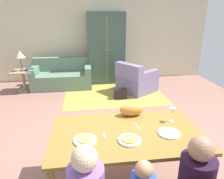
# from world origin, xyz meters

# --- Properties ---
(ground_plane) EXTENTS (7.06, 6.13, 0.02)m
(ground_plane) POSITION_xyz_m (0.00, 0.47, -0.01)
(ground_plane) COLOR #916558
(back_wall) EXTENTS (7.06, 0.10, 2.70)m
(back_wall) POSITION_xyz_m (0.00, 3.58, 1.35)
(back_wall) COLOR beige
(back_wall) RESTS_ON ground_plane
(dining_table) EXTENTS (1.71, 1.02, 0.76)m
(dining_table) POSITION_xyz_m (0.01, -1.16, 0.69)
(dining_table) COLOR olive
(dining_table) RESTS_ON ground_plane
(plate_near_man) EXTENTS (0.25, 0.25, 0.02)m
(plate_near_man) POSITION_xyz_m (-0.45, -1.28, 0.77)
(plate_near_man) COLOR white
(plate_near_man) RESTS_ON dining_table
(pizza_near_man) EXTENTS (0.17, 0.17, 0.01)m
(pizza_near_man) POSITION_xyz_m (-0.45, -1.28, 0.78)
(pizza_near_man) COLOR #E2A353
(pizza_near_man) RESTS_ON plate_near_man
(plate_near_child) EXTENTS (0.25, 0.25, 0.02)m
(plate_near_child) POSITION_xyz_m (0.01, -1.34, 0.77)
(plate_near_child) COLOR white
(plate_near_child) RESTS_ON dining_table
(pizza_near_child) EXTENTS (0.17, 0.17, 0.01)m
(pizza_near_child) POSITION_xyz_m (0.01, -1.34, 0.78)
(pizza_near_child) COLOR #D9974B
(pizza_near_child) RESTS_ON plate_near_child
(plate_near_woman) EXTENTS (0.25, 0.25, 0.02)m
(plate_near_woman) POSITION_xyz_m (0.48, -1.26, 0.77)
(plate_near_woman) COLOR white
(plate_near_woman) RESTS_ON dining_table
(wine_glass) EXTENTS (0.07, 0.07, 0.19)m
(wine_glass) POSITION_xyz_m (0.63, -0.98, 0.89)
(wine_glass) COLOR silver
(wine_glass) RESTS_ON dining_table
(fork) EXTENTS (0.03, 0.15, 0.01)m
(fork) POSITION_xyz_m (-0.24, -1.21, 0.76)
(fork) COLOR silver
(fork) RESTS_ON dining_table
(knife) EXTENTS (0.03, 0.17, 0.01)m
(knife) POSITION_xyz_m (0.17, -1.06, 0.76)
(knife) COLOR silver
(knife) RESTS_ON dining_table
(cat) EXTENTS (0.32, 0.16, 0.17)m
(cat) POSITION_xyz_m (0.16, -0.75, 0.84)
(cat) COLOR orange
(cat) RESTS_ON dining_table
(area_rug) EXTENTS (2.60, 1.80, 0.01)m
(area_rug) POSITION_xyz_m (0.32, 1.99, 0.00)
(area_rug) COLOR #A89840
(area_rug) RESTS_ON ground_plane
(couch) EXTENTS (1.68, 0.86, 0.82)m
(couch) POSITION_xyz_m (-1.10, 2.85, 0.30)
(couch) COLOR slate
(couch) RESTS_ON ground_plane
(armchair) EXTENTS (1.19, 1.19, 0.82)m
(armchair) POSITION_xyz_m (0.94, 2.16, 0.32)
(armchair) COLOR slate
(armchair) RESTS_ON ground_plane
(armoire) EXTENTS (1.10, 0.59, 2.10)m
(armoire) POSITION_xyz_m (0.23, 3.19, 1.05)
(armoire) COLOR #3E574A
(armoire) RESTS_ON ground_plane
(side_table) EXTENTS (0.56, 0.56, 0.58)m
(side_table) POSITION_xyz_m (-2.12, 2.59, 0.38)
(side_table) COLOR #9D895E
(side_table) RESTS_ON ground_plane
(table_lamp) EXTENTS (0.26, 0.26, 0.54)m
(table_lamp) POSITION_xyz_m (-2.12, 2.59, 1.01)
(table_lamp) COLOR brown
(table_lamp) RESTS_ON side_table
(book_lower) EXTENTS (0.22, 0.16, 0.03)m
(book_lower) POSITION_xyz_m (-1.91, 2.62, 0.59)
(book_lower) COLOR #A1252A
(book_lower) RESTS_ON side_table
(book_upper) EXTENTS (0.22, 0.16, 0.03)m
(book_upper) POSITION_xyz_m (-1.91, 2.59, 0.62)
(book_upper) COLOR navy
(book_upper) RESTS_ON book_lower
(handbag) EXTENTS (0.32, 0.16, 0.26)m
(handbag) POSITION_xyz_m (0.43, 1.69, 0.13)
(handbag) COLOR black
(handbag) RESTS_ON ground_plane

